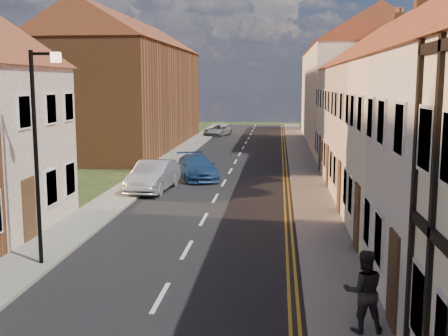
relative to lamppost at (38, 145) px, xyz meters
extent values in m
cube|color=black|center=(3.81, 10.00, -3.53)|extent=(7.00, 90.00, 0.02)
cube|color=gray|center=(-0.59, 10.00, -3.48)|extent=(1.80, 90.00, 0.12)
cube|color=gray|center=(8.21, 10.00, -3.48)|extent=(1.80, 90.00, 0.12)
cube|color=#FFDEC9|center=(13.11, 8.90, -0.54)|extent=(8.00, 5.80, 6.00)
cube|color=#FFDEC9|center=(13.11, 14.30, -0.54)|extent=(8.00, 5.00, 6.00)
cube|color=brown|center=(13.11, 12.40, 4.66)|extent=(0.60, 0.60, 1.60)
cube|color=white|center=(13.11, 19.70, -0.54)|extent=(8.00, 5.80, 6.00)
cube|color=brown|center=(13.11, 17.40, 4.66)|extent=(0.60, 0.60, 1.60)
cube|color=white|center=(13.11, 35.00, 0.46)|extent=(8.00, 24.00, 8.00)
cube|color=brown|center=(-5.49, 30.00, 0.46)|extent=(8.00, 24.00, 8.00)
cylinder|color=black|center=(-0.09, 0.00, -0.42)|extent=(0.12, 0.12, 6.00)
cube|color=black|center=(0.26, 0.00, 2.48)|extent=(0.70, 0.08, 0.08)
cube|color=#FFD899|center=(0.61, 0.00, 2.38)|extent=(0.25, 0.15, 0.28)
imported|color=gray|center=(0.61, 11.54, -2.80)|extent=(1.93, 4.59, 1.48)
imported|color=navy|center=(2.22, 15.17, -2.89)|extent=(3.19, 4.83, 1.30)
imported|color=gray|center=(0.61, 40.24, -2.99)|extent=(2.78, 4.31, 1.11)
imported|color=#292321|center=(8.45, -3.64, -2.55)|extent=(0.91, 0.74, 1.74)
camera|label=1|loc=(6.65, -14.93, 1.71)|focal=45.00mm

